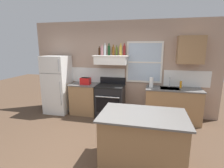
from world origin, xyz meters
TOP-DOWN VIEW (x-y plane):
  - ground_plane at (0.00, 0.00)m, footprint 16.00×16.00m
  - back_wall at (0.03, 2.23)m, footprint 5.40×0.11m
  - refrigerator at (-1.90, 1.84)m, footprint 0.70×0.72m
  - counter_left_of_stove at (-1.05, 1.90)m, footprint 0.79×0.63m
  - toaster at (-0.99, 1.84)m, footprint 0.30×0.20m
  - stove_range at (-0.25, 1.86)m, footprint 0.76×0.69m
  - range_hood_shelf at (-0.25, 1.96)m, footprint 0.96×0.52m
  - bottle_brown_stout at (-0.61, 2.02)m, footprint 0.06×0.06m
  - bottle_rose_pink at (-0.51, 1.95)m, footprint 0.07×0.07m
  - bottle_clear_tall at (-0.41, 1.90)m, footprint 0.06×0.06m
  - bottle_dark_green_wine at (-0.31, 1.94)m, footprint 0.07×0.07m
  - bottle_amber_wine at (-0.19, 1.96)m, footprint 0.07×0.07m
  - bottle_olive_oil_square at (-0.11, 2.00)m, footprint 0.06×0.06m
  - bottle_champagne_gold_foil at (0.01, 1.98)m, footprint 0.08×0.08m
  - bottle_red_label_wine at (0.11, 2.01)m, footprint 0.07×0.07m
  - counter_right_with_sink at (1.45, 1.90)m, footprint 1.43×0.63m
  - sink_faucet at (1.35, 2.00)m, footprint 0.03×0.17m
  - paper_towel_roll at (0.87, 1.90)m, footprint 0.11×0.11m
  - dish_soap_bottle at (1.63, 2.00)m, footprint 0.06×0.06m
  - kitchen_island at (0.77, -0.07)m, footprint 1.40×0.90m
  - upper_cabinet_right at (1.80, 2.04)m, footprint 0.64×0.32m

SIDE VIEW (x-z plane):
  - ground_plane at x=0.00m, z-range 0.00..0.00m
  - counter_left_of_stove at x=-1.05m, z-range 0.00..0.91m
  - counter_right_with_sink at x=1.45m, z-range 0.00..0.91m
  - kitchen_island at x=0.77m, z-range 0.00..0.91m
  - stove_range at x=-0.25m, z-range -0.08..1.01m
  - refrigerator at x=-1.90m, z-range 0.00..1.72m
  - dish_soap_bottle at x=1.63m, z-range 0.91..1.09m
  - toaster at x=-0.99m, z-range 0.91..1.10m
  - paper_towel_roll at x=0.87m, z-range 0.91..1.18m
  - sink_faucet at x=1.35m, z-range 0.94..1.22m
  - back_wall at x=0.03m, z-range 0.00..2.70m
  - range_hood_shelf at x=-0.25m, z-range 1.50..1.75m
  - bottle_brown_stout at x=-0.61m, z-range 1.73..1.97m
  - bottle_olive_oil_square at x=-0.11m, z-range 1.72..1.99m
  - bottle_rose_pink at x=-0.51m, z-range 1.72..2.01m
  - bottle_amber_wine at x=-0.19m, z-range 1.72..2.01m
  - bottle_champagne_gold_foil at x=0.01m, z-range 1.72..2.04m
  - bottle_dark_green_wine at x=-0.31m, z-range 1.72..2.04m
  - bottle_red_label_wine at x=0.11m, z-range 1.72..2.04m
  - bottle_clear_tall at x=-0.41m, z-range 1.72..2.05m
  - upper_cabinet_right at x=1.80m, z-range 1.55..2.25m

